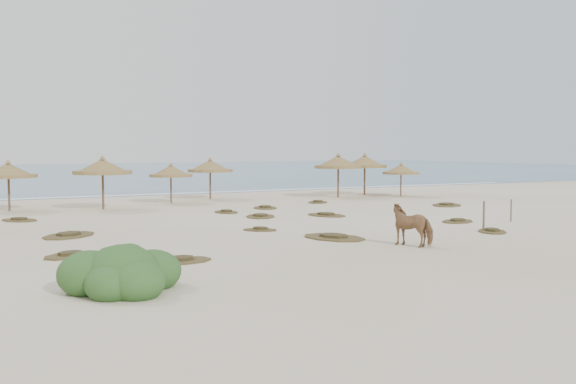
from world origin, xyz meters
The scene contains 28 objects.
ground centered at (0.00, 0.00, 0.00)m, with size 160.00×160.00×0.00m, color beige.
ocean centered at (0.00, 75.00, 0.00)m, with size 200.00×100.00×0.01m, color navy.
foam_line centered at (0.00, 26.00, 0.00)m, with size 70.00×0.60×0.01m, color white.
palapa_1 centered at (-10.98, 17.24, 2.26)m, with size 3.64×3.64×2.91m.
palapa_2 centered at (-6.04, 15.74, 2.45)m, with size 4.38×4.38×3.15m.
palapa_3 centered at (-1.30, 17.91, 2.04)m, with size 3.25×3.25×2.63m.
palapa_4 centered at (2.06, 19.70, 2.27)m, with size 3.75×3.75×2.93m.
palapa_5 centered at (13.91, 18.18, 2.48)m, with size 4.29×4.29×3.20m.
palapa_6 centered at (10.82, 17.01, 2.50)m, with size 4.38×4.38×3.23m.
palapa_7 centered at (15.51, 15.79, 1.95)m, with size 2.84×2.84×2.51m.
horse centered at (1.24, -3.55, 0.77)m, with size 0.83×1.81×1.53m, color #9A6D46.
fence_post_near centered at (6.67, -1.59, 0.64)m, with size 0.10×0.10×1.29m, color brown.
fence_post_far centered at (10.35, 0.34, 0.54)m, with size 0.08×0.08×1.09m, color brown.
bush centered at (-10.00, -6.28, 0.46)m, with size 3.11×2.74×1.39m.
scrub_0 centered at (-10.34, -0.20, 0.05)m, with size 2.30×2.06×0.16m.
scrub_1 centered at (-9.62, 4.85, 0.05)m, with size 3.02×3.03×0.16m.
scrub_2 centered at (-1.95, 2.88, 0.05)m, with size 1.78×1.71×0.16m.
scrub_3 centered at (3.71, 6.76, 0.05)m, with size 2.11×2.70×0.16m.
scrub_4 centered at (7.90, 1.38, 0.05)m, with size 2.41×2.06×0.16m.
scrub_5 centered at (13.38, 8.37, 0.05)m, with size 3.18×3.13×0.16m.
scrub_7 centered at (2.61, 11.97, 0.05)m, with size 1.99×2.46×0.16m.
scrub_9 centered at (-0.35, -0.60, 0.05)m, with size 2.63×3.26×0.16m.
scrub_10 centered at (7.29, 13.83, 0.05)m, with size 2.14×2.30×0.16m.
scrub_11 centered at (-7.40, -2.82, 0.05)m, with size 2.07×1.39×0.16m.
scrub_12 centered at (6.62, -2.15, 0.05)m, with size 1.96×2.10×0.16m.
scrub_13 centered at (-0.39, 10.68, 0.05)m, with size 1.26×1.89×0.16m.
scrub_14 centered at (-10.91, 11.70, 0.05)m, with size 2.23×2.46×0.16m.
scrub_15 centered at (0.36, 7.81, 0.05)m, with size 2.31×2.72×0.16m.
Camera 1 is at (-13.63, -22.22, 3.62)m, focal length 40.00 mm.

